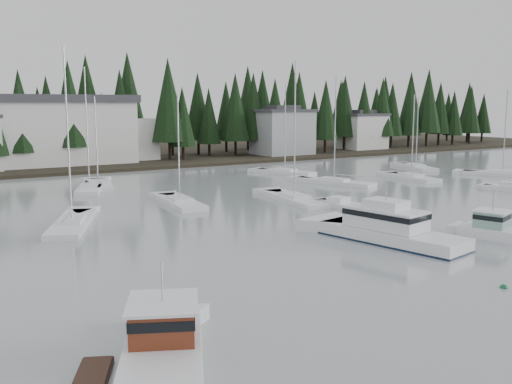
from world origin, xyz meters
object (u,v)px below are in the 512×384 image
at_px(house_east_b, 362,130).
at_px(sailboat_2, 98,186).
at_px(sailboat_0, 502,175).
at_px(house_east_a, 282,131).
at_px(sailboat_11, 416,168).
at_px(runabout_2, 508,189).
at_px(sailboat_1, 334,183).
at_px(runabout_1, 339,206).
at_px(sailboat_6, 294,200).
at_px(lobster_boat_brown, 159,360).
at_px(sailboat_12, 90,190).
at_px(sailboat_3, 411,179).
at_px(sailboat_8, 72,225).
at_px(cabin_cruiser_center, 389,232).
at_px(sailboat_10, 285,173).
at_px(sailboat_9, 180,204).
at_px(harbor_inn, 67,130).
at_px(lobster_boat_teal, 506,233).

bearing_deg(house_east_b, sailboat_2, -160.26).
bearing_deg(sailboat_0, house_east_a, -15.90).
height_order(sailboat_11, runabout_2, sailboat_11).
bearing_deg(sailboat_1, runabout_1, 123.51).
bearing_deg(sailboat_6, lobster_boat_brown, 144.53).
xyz_separation_m(sailboat_0, sailboat_12, (-53.18, 16.69, 0.03)).
bearing_deg(sailboat_6, sailboat_3, -68.35).
xyz_separation_m(sailboat_8, sailboat_12, (6.79, 18.87, 0.01)).
distance_m(runabout_1, runabout_2, 23.84).
bearing_deg(runabout_2, sailboat_12, 39.40).
height_order(cabin_cruiser_center, sailboat_1, sailboat_1).
distance_m(house_east_a, cabin_cruiser_center, 68.32).
distance_m(lobster_boat_brown, sailboat_12, 48.07).
bearing_deg(sailboat_10, sailboat_6, 126.17).
bearing_deg(sailboat_6, sailboat_10, -24.74).
distance_m(sailboat_1, sailboat_9, 22.88).
distance_m(harbor_inn, sailboat_10, 36.42).
height_order(house_east_a, sailboat_2, sailboat_2).
bearing_deg(cabin_cruiser_center, house_east_a, -39.05).
xyz_separation_m(lobster_boat_teal, sailboat_8, (-26.16, 21.67, -0.40)).
relative_size(harbor_inn, sailboat_8, 1.96).
distance_m(sailboat_10, sailboat_11, 21.82).
bearing_deg(sailboat_12, cabin_cruiser_center, -141.56).
relative_size(sailboat_9, runabout_1, 2.08).
relative_size(sailboat_3, runabout_2, 2.03).
relative_size(lobster_boat_brown, sailboat_1, 0.68).
xyz_separation_m(sailboat_6, runabout_2, (25.47, -7.16, 0.06)).
height_order(house_east_b, sailboat_12, sailboat_12).
height_order(harbor_inn, runabout_2, harbor_inn).
height_order(harbor_inn, sailboat_10, sailboat_10).
bearing_deg(sailboat_12, lobster_boat_brown, -171.82).
xyz_separation_m(house_east_a, sailboat_1, (-15.82, -34.40, -4.83)).
xyz_separation_m(harbor_inn, runabout_1, (13.10, -51.62, -5.64)).
distance_m(sailboat_6, runabout_1, 5.40).
relative_size(sailboat_6, sailboat_9, 1.29).
bearing_deg(sailboat_3, sailboat_11, -43.92).
distance_m(lobster_boat_teal, sailboat_2, 46.79).
relative_size(house_east_b, sailboat_6, 0.65).
bearing_deg(sailboat_9, sailboat_3, -81.39).
bearing_deg(harbor_inn, sailboat_2, -96.07).
height_order(sailboat_3, sailboat_12, sailboat_12).
xyz_separation_m(house_east_a, sailboat_8, (-50.27, -42.55, -4.82)).
bearing_deg(runabout_1, sailboat_1, -44.51).
xyz_separation_m(house_east_b, sailboat_1, (-37.82, -36.40, -4.33)).
relative_size(house_east_b, lobster_boat_teal, 1.25).
height_order(sailboat_8, sailboat_10, sailboat_8).
relative_size(sailboat_10, sailboat_11, 1.15).
distance_m(sailboat_6, sailboat_8, 22.70).
bearing_deg(runabout_2, sailboat_1, 23.78).
bearing_deg(cabin_cruiser_center, house_east_b, -52.01).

